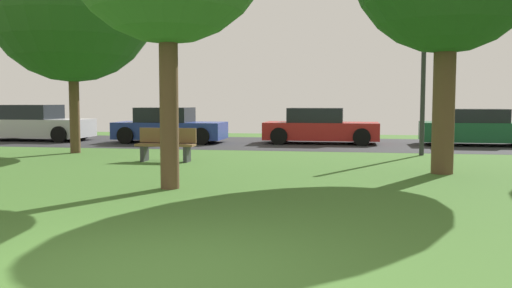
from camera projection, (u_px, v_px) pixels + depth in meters
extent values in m
plane|color=#3D6628|center=(152.00, 276.00, 5.15)|extent=(44.00, 44.00, 0.00)
cube|color=#28282B|center=(302.00, 144.00, 20.86)|extent=(44.00, 6.40, 0.01)
cylinder|color=brown|center=(444.00, 100.00, 12.24)|extent=(0.49, 0.49, 3.30)
cylinder|color=brown|center=(169.00, 101.00, 10.15)|extent=(0.35, 0.35, 3.28)
cylinder|color=brown|center=(74.00, 107.00, 17.11)|extent=(0.31, 0.31, 2.91)
cube|color=#B7B7BC|center=(36.00, 128.00, 22.53)|extent=(4.46, 1.86, 0.73)
cube|color=black|center=(31.00, 112.00, 22.51)|extent=(2.14, 1.64, 0.58)
cylinder|color=black|center=(82.00, 132.00, 23.19)|extent=(0.64, 0.22, 0.64)
cylinder|color=black|center=(59.00, 134.00, 21.36)|extent=(0.64, 0.22, 0.64)
cylinder|color=black|center=(15.00, 131.00, 23.72)|extent=(0.64, 0.22, 0.64)
cube|color=#233893|center=(170.00, 130.00, 21.37)|extent=(4.25, 1.73, 0.65)
cube|color=black|center=(165.00, 115.00, 21.36)|extent=(2.04, 1.53, 0.57)
cylinder|color=black|center=(213.00, 133.00, 21.98)|extent=(0.64, 0.22, 0.64)
cylinder|color=black|center=(201.00, 136.00, 20.28)|extent=(0.64, 0.22, 0.64)
cylinder|color=black|center=(143.00, 133.00, 22.49)|extent=(0.64, 0.22, 0.64)
cylinder|color=black|center=(126.00, 135.00, 20.79)|extent=(0.64, 0.22, 0.64)
cube|color=#B21E1E|center=(321.00, 131.00, 20.93)|extent=(4.33, 1.75, 0.66)
cube|color=black|center=(316.00, 115.00, 20.92)|extent=(2.08, 1.54, 0.55)
cylinder|color=black|center=(361.00, 134.00, 21.55)|extent=(0.64, 0.22, 0.64)
cylinder|color=black|center=(362.00, 137.00, 19.83)|extent=(0.64, 0.22, 0.64)
cylinder|color=black|center=(285.00, 133.00, 22.07)|extent=(0.64, 0.22, 0.64)
cylinder|color=black|center=(279.00, 136.00, 20.35)|extent=(0.64, 0.22, 0.64)
cube|color=#195633|center=(481.00, 132.00, 20.04)|extent=(4.25, 1.83, 0.70)
cube|color=black|center=(476.00, 116.00, 20.03)|extent=(2.04, 1.61, 0.49)
cylinder|color=black|center=(435.00, 135.00, 21.21)|extent=(0.64, 0.22, 0.64)
cylinder|color=black|center=(443.00, 138.00, 19.42)|extent=(0.64, 0.22, 0.64)
cube|color=brown|center=(166.00, 145.00, 14.73)|extent=(1.60, 0.44, 0.06)
cube|color=brown|center=(168.00, 135.00, 14.91)|extent=(1.60, 0.06, 0.40)
cube|color=#333338|center=(187.00, 154.00, 14.65)|extent=(0.10, 0.40, 0.45)
cube|color=#333338|center=(145.00, 153.00, 14.85)|extent=(0.10, 0.40, 0.45)
cylinder|color=#2D2D33|center=(423.00, 80.00, 16.27)|extent=(0.14, 0.14, 4.50)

